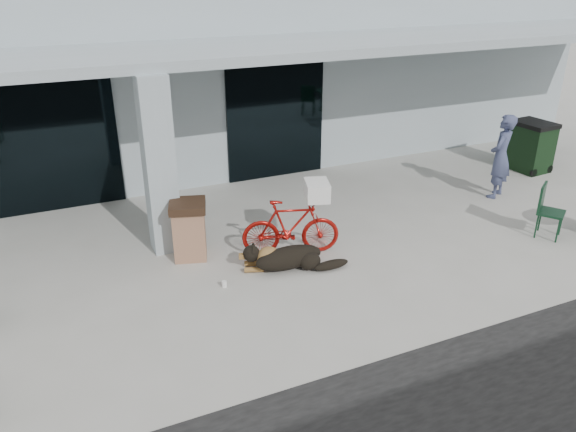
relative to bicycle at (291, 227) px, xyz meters
name	(u,v)px	position (x,y,z in m)	size (l,w,h in m)	color
ground	(295,291)	(-0.46, -1.19, -0.51)	(80.00, 80.00, 0.00)	#ADABA3
building	(162,64)	(-0.46, 7.31, 1.74)	(22.00, 7.00, 4.50)	#9EACB3
storefront_glass_left	(47,147)	(-3.66, 3.79, 0.84)	(2.80, 0.06, 2.70)	black
storefront_glass_right	(276,121)	(1.34, 3.79, 0.84)	(2.40, 0.06, 2.70)	black
column	(159,167)	(-1.96, 1.11, 1.05)	(0.50, 0.50, 3.12)	#9EACB3
overhang	(215,51)	(-0.46, 2.41, 2.70)	(22.00, 2.80, 0.18)	#9EACB3
bicycle	(291,227)	(0.00, 0.00, 0.00)	(0.48, 1.71, 1.03)	#A1120D
laundry_basket	(317,190)	(0.43, -0.14, 0.67)	(0.53, 0.39, 0.31)	white
dog	(289,256)	(-0.25, -0.49, -0.29)	(1.37, 0.46, 0.46)	black
cup_near_dog	(224,284)	(-1.44, -0.60, -0.46)	(0.08, 0.08, 0.10)	white
cafe_chair_far_a	(551,212)	(4.71, -1.37, -0.01)	(0.46, 0.50, 1.01)	#133822
person	(501,156)	(5.24, 0.59, 0.41)	(0.67, 0.44, 1.84)	#3E4568
trash_receptacle	(189,230)	(-1.65, 0.61, 0.00)	(0.61, 0.61, 1.04)	#93664C
wheeled_bin	(531,146)	(7.23, 1.61, 0.09)	(0.75, 0.95, 1.22)	black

